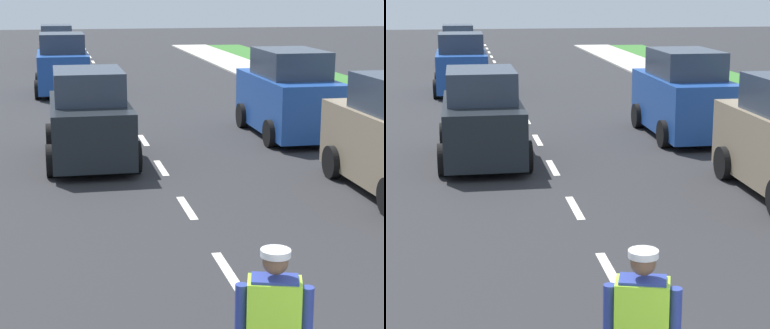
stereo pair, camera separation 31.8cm
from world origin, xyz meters
The scene contains 6 objects.
ground_plane centered at (0.00, 21.00, 0.00)m, with size 96.00×96.00×0.00m, color #28282B.
lane_center_line centered at (0.00, 25.20, 0.00)m, with size 0.14×46.40×0.01m.
car_oncoming_second centered at (-1.81, 23.81, 1.03)m, with size 2.08×3.80×2.22m.
car_oncoming_third centered at (-1.87, 35.56, 0.92)m, with size 2.02×4.16×1.98m.
car_oncoming_lead centered at (-1.46, 12.67, 0.96)m, with size 1.97×3.90×2.07m.
car_parked_far centered at (3.85, 14.65, 1.06)m, with size 1.97×4.28×2.28m.
Camera 1 is at (-2.28, -3.34, 3.79)m, focal length 67.38 mm.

